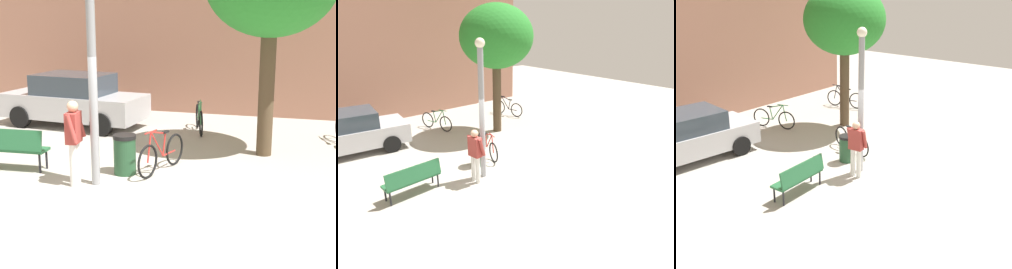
% 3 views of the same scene
% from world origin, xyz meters
% --- Properties ---
extents(ground_plane, '(36.00, 36.00, 0.00)m').
position_xyz_m(ground_plane, '(0.00, 0.00, 0.00)').
color(ground_plane, '#A8A399').
extents(building_facade, '(15.14, 2.00, 9.70)m').
position_xyz_m(building_facade, '(0.00, 8.70, 4.85)').
color(building_facade, '#9E6B56').
rests_on(building_facade, ground_plane).
extents(lamppost, '(0.28, 0.28, 4.19)m').
position_xyz_m(lamppost, '(-0.20, 0.17, 2.31)').
color(lamppost, gray).
rests_on(lamppost, ground_plane).
extents(person_by_lamppost, '(0.33, 0.61, 1.67)m').
position_xyz_m(person_by_lamppost, '(-0.58, 0.04, 0.97)').
color(person_by_lamppost, white).
rests_on(person_by_lamppost, ground_plane).
extents(park_bench, '(1.63, 0.57, 0.92)m').
position_xyz_m(park_bench, '(-2.35, 0.52, 0.55)').
color(park_bench, '#236038').
rests_on(park_bench, ground_plane).
extents(plaza_tree, '(2.99, 2.99, 5.28)m').
position_xyz_m(plaza_tree, '(2.76, 3.22, 3.97)').
color(plaza_tree, '#4D3B28').
rests_on(plaza_tree, ground_plane).
extents(bicycle_black, '(0.47, 1.77, 0.97)m').
position_xyz_m(bicycle_black, '(4.67, 4.76, 0.38)').
color(bicycle_black, black).
rests_on(bicycle_black, ground_plane).
extents(bicycle_red, '(0.50, 1.76, 0.97)m').
position_xyz_m(bicycle_red, '(0.80, 1.30, 0.38)').
color(bicycle_red, black).
rests_on(bicycle_red, ground_plane).
extents(bicycle_green, '(0.60, 1.74, 0.97)m').
position_xyz_m(bicycle_green, '(0.77, 5.07, 0.38)').
color(bicycle_green, black).
rests_on(bicycle_green, ground_plane).
extents(parked_car_silver, '(4.35, 2.16, 1.55)m').
position_xyz_m(parked_car_silver, '(-2.96, 4.83, 0.77)').
color(parked_car_silver, '#B7B7BC').
rests_on(parked_car_silver, ground_plane).
extents(trash_bin, '(0.49, 0.49, 0.84)m').
position_xyz_m(trash_bin, '(0.11, 0.94, 0.42)').
color(trash_bin, '#234C2D').
rests_on(trash_bin, ground_plane).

